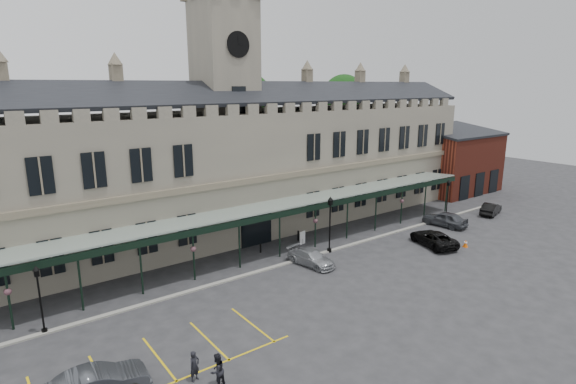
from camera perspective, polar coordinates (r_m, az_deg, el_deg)
ground at (r=34.27m, az=6.13°, el=-11.71°), size 140.00×140.00×0.00m
station_building at (r=44.72m, az=-7.61°, el=2.96°), size 60.00×10.36×17.30m
clock_tower at (r=44.09m, az=-7.94°, el=11.49°), size 5.60×5.60×24.80m
canopy at (r=38.77m, az=-1.29°, el=-4.77°), size 50.00×4.10×4.30m
brick_annex at (r=66.54m, az=20.37°, el=3.65°), size 12.40×8.36×9.23m
kerb at (r=38.10m, az=0.45°, el=-8.86°), size 60.00×0.40×0.12m
parking_markings at (r=26.63m, az=-15.68°, el=-20.17°), size 16.00×6.00×0.01m
tree_behind_mid at (r=55.90m, az=-5.16°, el=11.65°), size 6.00×6.00×16.00m
tree_behind_right at (r=65.71m, az=7.07°, el=11.87°), size 6.00×6.00×16.00m
lamp_post_left at (r=30.74m, az=-29.03°, el=-11.23°), size 0.41×0.41×4.34m
lamp_post_mid at (r=39.56m, az=5.36°, el=-3.50°), size 0.48×0.48×5.12m
lamp_post_right at (r=52.23m, az=19.61°, el=-0.47°), size 0.42×0.42×4.49m
traffic_cone at (r=44.55m, az=21.62°, el=-6.10°), size 0.44×0.44×0.70m
sign_board at (r=42.09m, az=1.85°, el=-5.85°), size 0.73×0.20×1.26m
bollard_left at (r=40.20m, az=-3.50°, el=-7.13°), size 0.14×0.14×0.81m
bollard_right at (r=43.11m, az=1.31°, el=-5.56°), size 0.17×0.17×0.97m
car_left_b at (r=24.71m, az=-23.10°, el=-21.55°), size 4.86×1.96×1.57m
car_taxi at (r=37.46m, az=2.97°, el=-8.33°), size 2.48×4.60×1.27m
car_van at (r=43.83m, az=17.95°, el=-5.61°), size 3.65×5.50×1.40m
car_right_a at (r=50.11m, az=19.27°, el=-3.23°), size 2.51×4.86×1.58m
car_right_b at (r=56.50m, az=24.36°, el=-1.95°), size 4.37×2.48×1.36m
person_a at (r=24.57m, az=-11.78°, el=-20.82°), size 0.67×0.54×1.61m
person_b at (r=23.97m, az=-8.98°, el=-21.45°), size 1.03×0.91×1.76m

